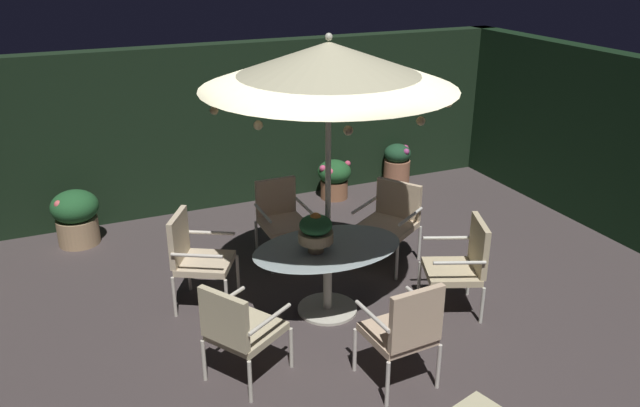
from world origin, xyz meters
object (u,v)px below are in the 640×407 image
Objects in this scene: patio_chair_southeast at (391,217)px; potted_plant_back_right at (334,177)px; patio_chair_south at (281,215)px; patio_umbrella at (329,65)px; potted_plant_front_corner at (76,216)px; patio_chair_north at (239,327)px; patio_chair_northeast at (405,328)px; potted_plant_right_near at (397,163)px; centerpiece_planter at (316,230)px; patio_chair_east at (463,261)px; patio_chair_southwest at (195,254)px; patio_dining_table at (328,262)px.

patio_chair_southeast is 1.62× the size of potted_plant_back_right.
patio_chair_southeast is 1.01× the size of patio_chair_south.
potted_plant_front_corner is at bearing 129.58° from patio_umbrella.
patio_chair_southeast is (2.35, 1.50, 0.02)m from patio_chair_north.
patio_chair_south reaches higher than potted_plant_back_right.
patio_chair_northeast is 1.58× the size of potted_plant_right_near.
potted_plant_right_near is at bearing 49.60° from patio_umbrella.
patio_chair_south is (0.00, 1.39, -2.04)m from patio_umbrella.
potted_plant_back_right is (-1.18, -0.16, -0.01)m from potted_plant_right_near.
potted_plant_back_right is at bearing 54.56° from patio_chair_north.
patio_umbrella reaches higher than potted_plant_right_near.
patio_chair_east is at bearing -17.92° from centerpiece_planter.
centerpiece_planter is 0.41× the size of patio_chair_southwest.
potted_plant_front_corner is (-3.58, 3.29, -0.18)m from patio_chair_east.
patio_chair_east is 3.80m from potted_plant_right_near.
patio_chair_southwest is at bearing 91.77° from patio_chair_north.
patio_chair_north is 1.47× the size of potted_plant_right_near.
patio_chair_south is (-0.09, 2.78, -0.05)m from patio_chair_northeast.
patio_chair_north is (-1.18, -0.75, -2.03)m from patio_umbrella.
patio_chair_southeast is at bearing 1.89° from patio_chair_southwest.
potted_plant_right_near is at bearing 48.47° from centerpiece_planter.
patio_umbrella reaches higher than potted_plant_front_corner.
patio_chair_southeast is 0.92× the size of patio_chair_southwest.
patio_dining_table is at bearing -50.42° from potted_plant_front_corner.
potted_plant_right_near is (2.58, 1.64, -0.20)m from patio_chair_south.
patio_chair_southwest is (-1.22, 0.68, -1.98)m from patio_umbrella.
patio_chair_northeast reaches higher than patio_chair_east.
patio_chair_southwest is at bearing -178.11° from patio_chair_southeast.
patio_chair_northeast is at bearing -107.07° from potted_plant_back_right.
patio_chair_southwest is 1.59× the size of potted_plant_right_near.
patio_umbrella is 3.02× the size of patio_chair_south.
patio_chair_north is at bearing 153.05° from patio_chair_northeast.
potted_plant_front_corner is at bearing 119.74° from patio_chair_northeast.
patio_chair_northeast is 0.99× the size of patio_chair_southwest.
patio_chair_northeast is 4.79m from potted_plant_front_corner.
potted_plant_right_near is (3.76, 3.78, -0.21)m from patio_chair_north.
patio_umbrella is at bearing 81.05° from patio_dining_table.
patio_chair_northeast is 1.48m from patio_chair_east.
centerpiece_planter is at bearing -96.35° from patio_chair_south.
patio_chair_north is 0.95× the size of patio_chair_east.
potted_plant_right_near reaches higher than potted_plant_back_right.
centerpiece_planter reaches higher than patio_chair_south.
patio_chair_southeast is at bearing 63.31° from patio_chair_northeast.
potted_plant_front_corner is at bearing 116.98° from patio_chair_southwest.
patio_dining_table is 1.39m from patio_chair_north.
patio_chair_east is at bearing -42.59° from potted_plant_front_corner.
patio_chair_southeast is 2.69m from potted_plant_right_near.
patio_dining_table is at bearing 20.24° from centerpiece_planter.
potted_plant_right_near is (2.49, 4.43, -0.25)m from patio_chair_northeast.
potted_plant_back_right is at bearing 83.77° from patio_chair_southeast.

